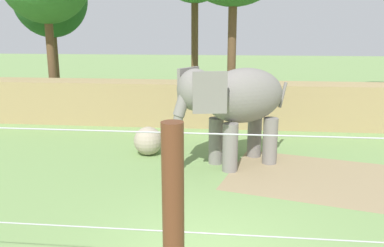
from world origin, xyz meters
The scene contains 4 objects.
dirt_patch centered at (2.81, 4.78, 0.00)m, with size 4.70×3.97×0.01m, color #937F5B.
embankment_wall centered at (0.00, 11.22, 0.99)m, with size 36.00×1.80×1.98m, color tan.
elephant centered at (0.54, 5.64, 2.15)m, with size 3.91×3.27×3.25m.
enrichment_ball centered at (-2.52, 6.41, 0.51)m, with size 1.02×1.02×1.02m, color tan.
Camera 1 is at (0.47, -7.01, 4.43)m, focal length 37.38 mm.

